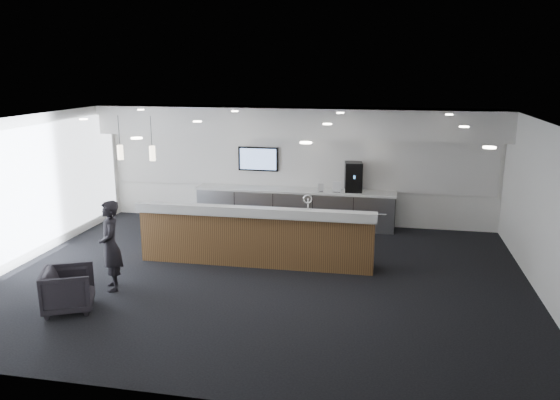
% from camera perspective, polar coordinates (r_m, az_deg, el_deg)
% --- Properties ---
extents(ground, '(10.00, 10.00, 0.00)m').
position_cam_1_polar(ground, '(10.61, -1.88, -8.10)').
color(ground, black).
rests_on(ground, ground).
extents(ceiling, '(10.00, 8.00, 0.02)m').
position_cam_1_polar(ceiling, '(9.90, -2.02, 8.25)').
color(ceiling, black).
rests_on(ceiling, back_wall).
extents(back_wall, '(10.00, 0.02, 3.00)m').
position_cam_1_polar(back_wall, '(13.99, 1.81, 3.63)').
color(back_wall, white).
rests_on(back_wall, ground).
extents(left_wall, '(0.02, 8.00, 3.00)m').
position_cam_1_polar(left_wall, '(12.28, -25.31, 0.90)').
color(left_wall, white).
rests_on(left_wall, ground).
extents(right_wall, '(0.02, 8.00, 3.00)m').
position_cam_1_polar(right_wall, '(10.26, 26.38, -1.50)').
color(right_wall, white).
rests_on(right_wall, ground).
extents(soffit_bulkhead, '(10.00, 0.90, 0.70)m').
position_cam_1_polar(soffit_bulkhead, '(13.40, 1.52, 8.16)').
color(soffit_bulkhead, silver).
rests_on(soffit_bulkhead, back_wall).
extents(alcove_panel, '(9.80, 0.06, 1.40)m').
position_cam_1_polar(alcove_panel, '(13.94, 1.79, 4.02)').
color(alcove_panel, silver).
rests_on(alcove_panel, back_wall).
extents(window_blinds_wall, '(0.04, 7.36, 2.55)m').
position_cam_1_polar(window_blinds_wall, '(12.25, -25.16, 0.90)').
color(window_blinds_wall, silver).
rests_on(window_blinds_wall, left_wall).
extents(back_credenza, '(5.06, 0.66, 0.95)m').
position_cam_1_polar(back_credenza, '(13.86, 1.53, -0.78)').
color(back_credenza, '#9A9DA2').
rests_on(back_credenza, ground).
extents(wall_tv, '(1.05, 0.08, 0.62)m').
position_cam_1_polar(wall_tv, '(14.07, -2.28, 4.31)').
color(wall_tv, black).
rests_on(wall_tv, back_wall).
extents(pendant_left, '(0.12, 0.12, 0.30)m').
position_cam_1_polar(pendant_left, '(11.51, -12.80, 4.92)').
color(pendant_left, beige).
rests_on(pendant_left, ceiling).
extents(pendant_right, '(0.12, 0.12, 0.30)m').
position_cam_1_polar(pendant_right, '(11.82, -15.91, 4.95)').
color(pendant_right, beige).
rests_on(pendant_right, ceiling).
extents(ceiling_can_lights, '(7.00, 5.00, 0.02)m').
position_cam_1_polar(ceiling_can_lights, '(9.90, -2.02, 8.08)').
color(ceiling_can_lights, white).
rests_on(ceiling_can_lights, ceiling).
extents(service_counter, '(4.86, 0.87, 1.49)m').
position_cam_1_polar(service_counter, '(11.21, -2.46, -3.77)').
color(service_counter, '#4D3019').
rests_on(service_counter, ground).
extents(coffee_machine, '(0.48, 0.57, 0.73)m').
position_cam_1_polar(coffee_machine, '(13.58, 7.67, 2.41)').
color(coffee_machine, black).
rests_on(coffee_machine, back_credenza).
extents(info_sign_left, '(0.15, 0.06, 0.21)m').
position_cam_1_polar(info_sign_left, '(13.51, 4.27, 1.31)').
color(info_sign_left, silver).
rests_on(info_sign_left, back_credenza).
extents(info_sign_right, '(0.20, 0.02, 0.26)m').
position_cam_1_polar(info_sign_right, '(13.47, 5.96, 1.36)').
color(info_sign_right, silver).
rests_on(info_sign_right, back_credenza).
extents(armchair, '(1.05, 1.04, 0.72)m').
position_cam_1_polar(armchair, '(9.79, -21.24, -8.70)').
color(armchair, black).
rests_on(armchair, ground).
extents(lounge_guest, '(0.65, 0.72, 1.65)m').
position_cam_1_polar(lounge_guest, '(10.28, -17.31, -4.58)').
color(lounge_guest, black).
rests_on(lounge_guest, ground).
extents(cup_0, '(0.09, 0.09, 0.09)m').
position_cam_1_polar(cup_0, '(13.49, 8.59, 0.92)').
color(cup_0, white).
rests_on(cup_0, back_credenza).
extents(cup_1, '(0.13, 0.13, 0.09)m').
position_cam_1_polar(cup_1, '(13.49, 8.00, 0.94)').
color(cup_1, white).
rests_on(cup_1, back_credenza).
extents(cup_2, '(0.12, 0.12, 0.09)m').
position_cam_1_polar(cup_2, '(13.50, 7.40, 0.97)').
color(cup_2, white).
rests_on(cup_2, back_credenza).
extents(cup_3, '(0.12, 0.12, 0.09)m').
position_cam_1_polar(cup_3, '(13.51, 6.81, 1.00)').
color(cup_3, white).
rests_on(cup_3, back_credenza).
extents(cup_4, '(0.13, 0.13, 0.09)m').
position_cam_1_polar(cup_4, '(13.52, 6.22, 1.02)').
color(cup_4, white).
rests_on(cup_4, back_credenza).
extents(cup_5, '(0.10, 0.10, 0.09)m').
position_cam_1_polar(cup_5, '(13.54, 5.63, 1.05)').
color(cup_5, white).
rests_on(cup_5, back_credenza).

